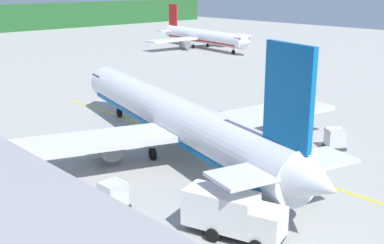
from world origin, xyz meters
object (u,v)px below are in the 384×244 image
(service_truck_baggage, at_px, (232,214))
(service_truck_catering, at_px, (289,163))
(airliner_mid_apron, at_px, (203,36))
(airliner_foreground, at_px, (173,117))
(cargo_container_near, at_px, (26,170))
(crew_marshaller, at_px, (292,142))
(cargo_container_mid, at_px, (335,139))
(cargo_container_far, at_px, (113,195))

(service_truck_baggage, bearing_deg, service_truck_catering, 16.32)
(airliner_mid_apron, xyz_separation_m, service_truck_catering, (-52.38, -63.75, -1.26))
(airliner_foreground, bearing_deg, cargo_container_near, 167.66)
(airliner_foreground, relative_size, airliner_mid_apron, 1.19)
(service_truck_baggage, height_order, service_truck_catering, service_truck_baggage)
(airliner_foreground, distance_m, cargo_container_near, 13.78)
(service_truck_catering, xyz_separation_m, crew_marshaller, (6.06, 4.04, -0.52))
(service_truck_baggage, distance_m, service_truck_catering, 10.33)
(cargo_container_mid, xyz_separation_m, cargo_container_far, (-22.89, 3.61, 0.02))
(service_truck_catering, height_order, cargo_container_mid, service_truck_catering)
(airliner_mid_apron, bearing_deg, service_truck_catering, -129.41)
(crew_marshaller, bearing_deg, service_truck_catering, -146.29)
(airliner_foreground, distance_m, cargo_container_mid, 15.60)
(cargo_container_near, height_order, cargo_container_far, cargo_container_far)
(service_truck_catering, bearing_deg, cargo_container_far, 157.05)
(service_truck_baggage, height_order, cargo_container_far, service_truck_baggage)
(cargo_container_near, bearing_deg, service_truck_catering, -43.62)
(airliner_foreground, xyz_separation_m, service_truck_catering, (2.04, -11.67, -1.83))
(airliner_foreground, relative_size, cargo_container_far, 19.34)
(airliner_foreground, bearing_deg, service_truck_baggage, -118.38)
(cargo_container_near, bearing_deg, cargo_container_far, -75.88)
(crew_marshaller, bearing_deg, airliner_foreground, 136.71)
(cargo_container_near, height_order, crew_marshaller, cargo_container_near)
(airliner_foreground, height_order, airliner_mid_apron, airliner_foreground)
(service_truck_catering, xyz_separation_m, cargo_container_far, (-13.01, 5.51, -0.55))
(crew_marshaller, bearing_deg, cargo_container_near, 153.75)
(cargo_container_far, bearing_deg, airliner_foreground, 29.33)
(cargo_container_near, xyz_separation_m, cargo_container_mid, (25.16, -12.67, 0.05))
(service_truck_baggage, distance_m, cargo_container_far, 8.98)
(crew_marshaller, bearing_deg, service_truck_baggage, -156.50)
(airliner_foreground, bearing_deg, cargo_container_mid, -39.35)
(service_truck_catering, bearing_deg, airliner_mid_apron, 50.59)
(service_truck_baggage, xyz_separation_m, cargo_container_near, (-5.37, 17.47, -0.68))
(airliner_mid_apron, height_order, cargo_container_far, airliner_mid_apron)
(cargo_container_near, bearing_deg, airliner_foreground, -12.34)
(airliner_foreground, height_order, crew_marshaller, airliner_foreground)
(cargo_container_near, bearing_deg, service_truck_baggage, -72.91)
(cargo_container_far, bearing_deg, cargo_container_mid, -8.96)
(cargo_container_near, distance_m, cargo_container_far, 9.34)
(cargo_container_near, height_order, cargo_container_mid, cargo_container_mid)
(service_truck_baggage, height_order, cargo_container_near, service_truck_baggage)
(service_truck_baggage, xyz_separation_m, service_truck_catering, (9.92, 2.90, -0.06))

